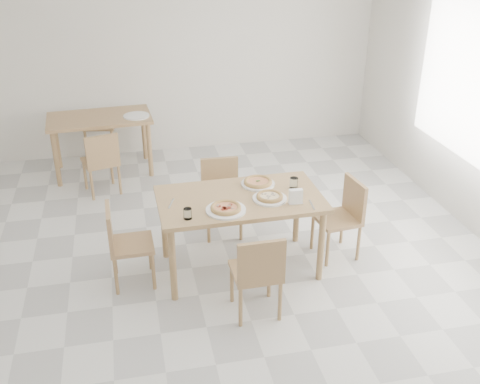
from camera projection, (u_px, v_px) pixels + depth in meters
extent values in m
plane|color=silver|center=(199.00, 295.00, 4.97)|extent=(7.00, 7.00, 0.00)
plane|color=silver|center=(156.00, 51.00, 7.41)|extent=(6.00, 0.00, 6.00)
cube|color=#A68655|center=(240.00, 199.00, 5.04)|extent=(1.49, 0.86, 0.04)
cylinder|color=#A68655|center=(173.00, 265.00, 4.77)|extent=(0.06, 0.06, 0.71)
cylinder|color=#A68655|center=(321.00, 246.00, 5.04)|extent=(0.06, 0.06, 0.71)
cylinder|color=#A68655|center=(164.00, 225.00, 5.37)|extent=(0.06, 0.06, 0.71)
cylinder|color=#A68655|center=(297.00, 210.00, 5.64)|extent=(0.06, 0.06, 0.71)
cube|color=#9F764F|center=(256.00, 271.00, 4.61)|extent=(0.39, 0.39, 0.04)
cube|color=#9F764F|center=(262.00, 262.00, 4.36)|extent=(0.39, 0.04, 0.37)
cylinder|color=#9F764F|center=(269.00, 278.00, 4.88)|extent=(0.03, 0.03, 0.38)
cylinder|color=#9F764F|center=(232.00, 283.00, 4.81)|extent=(0.03, 0.03, 0.38)
cylinder|color=#9F764F|center=(280.00, 301.00, 4.59)|extent=(0.03, 0.03, 0.38)
cylinder|color=#9F764F|center=(241.00, 307.00, 4.52)|extent=(0.03, 0.03, 0.38)
cube|color=#9F764F|center=(222.00, 199.00, 5.77)|extent=(0.40, 0.40, 0.04)
cube|color=#9F764F|center=(220.00, 174.00, 5.83)|extent=(0.39, 0.05, 0.37)
cylinder|color=#9F764F|center=(209.00, 226.00, 5.69)|extent=(0.03, 0.03, 0.38)
cylinder|color=#9F764F|center=(241.00, 223.00, 5.74)|extent=(0.03, 0.03, 0.38)
cylinder|color=#9F764F|center=(205.00, 211.00, 5.98)|extent=(0.03, 0.03, 0.38)
cylinder|color=#9F764F|center=(236.00, 208.00, 6.03)|extent=(0.03, 0.03, 0.38)
cube|color=#9F764F|center=(132.00, 245.00, 4.99)|extent=(0.39, 0.39, 0.04)
cube|color=#9F764F|center=(110.00, 227.00, 4.87)|extent=(0.04, 0.38, 0.36)
cylinder|color=#9F764F|center=(153.00, 271.00, 4.97)|extent=(0.03, 0.03, 0.37)
cylinder|color=#9F764F|center=(150.00, 252.00, 5.26)|extent=(0.03, 0.03, 0.37)
cylinder|color=#9F764F|center=(116.00, 276.00, 4.91)|extent=(0.03, 0.03, 0.37)
cylinder|color=#9F764F|center=(115.00, 257.00, 5.19)|extent=(0.03, 0.03, 0.37)
cube|color=#9F764F|center=(337.00, 219.00, 5.40)|extent=(0.43, 0.43, 0.04)
cube|color=#9F764F|center=(355.00, 198.00, 5.36)|extent=(0.08, 0.39, 0.37)
cylinder|color=#9F764F|center=(312.00, 232.00, 5.58)|extent=(0.03, 0.03, 0.38)
cylinder|color=#9F764F|center=(328.00, 249.00, 5.30)|extent=(0.03, 0.03, 0.38)
cylinder|color=#9F764F|center=(342.00, 227.00, 5.68)|extent=(0.03, 0.03, 0.38)
cylinder|color=#9F764F|center=(358.00, 243.00, 5.40)|extent=(0.03, 0.03, 0.38)
cylinder|color=white|center=(258.00, 184.00, 5.26)|extent=(0.32, 0.32, 0.02)
cylinder|color=white|center=(270.00, 199.00, 4.99)|extent=(0.31, 0.31, 0.02)
cylinder|color=white|center=(226.00, 210.00, 4.80)|extent=(0.35, 0.35, 0.02)
cylinder|color=tan|center=(258.00, 182.00, 5.25)|extent=(0.33, 0.33, 0.01)
torus|color=tan|center=(258.00, 181.00, 5.25)|extent=(0.34, 0.34, 0.03)
cylinder|color=#C24D22|center=(258.00, 182.00, 5.25)|extent=(0.26, 0.26, 0.01)
ellipsoid|color=#144C11|center=(258.00, 181.00, 5.25)|extent=(0.05, 0.03, 0.01)
cylinder|color=tan|center=(270.00, 197.00, 4.98)|extent=(0.28, 0.28, 0.01)
torus|color=tan|center=(270.00, 196.00, 4.98)|extent=(0.28, 0.28, 0.03)
cylinder|color=#EDE5C3|center=(270.00, 196.00, 4.98)|extent=(0.21, 0.21, 0.01)
cylinder|color=tan|center=(226.00, 208.00, 4.79)|extent=(0.34, 0.34, 0.01)
torus|color=tan|center=(226.00, 207.00, 4.78)|extent=(0.34, 0.34, 0.03)
cylinder|color=#C24D22|center=(226.00, 208.00, 4.79)|extent=(0.26, 0.26, 0.01)
cylinder|color=white|center=(188.00, 214.00, 4.66)|extent=(0.07, 0.07, 0.09)
cylinder|color=white|center=(294.00, 183.00, 5.18)|extent=(0.08, 0.08, 0.10)
cube|color=silver|center=(295.00, 203.00, 4.91)|extent=(0.13, 0.07, 0.01)
cube|color=white|center=(296.00, 196.00, 4.87)|extent=(0.12, 0.05, 0.13)
cube|color=silver|center=(171.00, 204.00, 4.91)|extent=(0.08, 0.18, 0.01)
cube|color=silver|center=(312.00, 205.00, 4.89)|extent=(0.03, 0.18, 0.01)
cube|color=#9F764F|center=(99.00, 118.00, 7.03)|extent=(1.31, 0.80, 0.04)
cylinder|color=#9F764F|center=(56.00, 159.00, 6.80)|extent=(0.06, 0.06, 0.71)
cylinder|color=#9F764F|center=(150.00, 150.00, 7.08)|extent=(0.06, 0.06, 0.71)
cylinder|color=#9F764F|center=(57.00, 142.00, 7.31)|extent=(0.06, 0.06, 0.71)
cylinder|color=#9F764F|center=(144.00, 134.00, 7.58)|extent=(0.06, 0.06, 0.71)
cube|color=#9F764F|center=(100.00, 162.00, 6.64)|extent=(0.47, 0.47, 0.04)
cube|color=#9F764F|center=(102.00, 151.00, 6.42)|extent=(0.38, 0.14, 0.37)
cylinder|color=#9F764F|center=(112.00, 170.00, 6.94)|extent=(0.03, 0.03, 0.38)
cylinder|color=#9F764F|center=(85.00, 175.00, 6.80)|extent=(0.03, 0.03, 0.38)
cylinder|color=#9F764F|center=(120.00, 180.00, 6.67)|extent=(0.03, 0.03, 0.38)
cylinder|color=#9F764F|center=(92.00, 185.00, 6.54)|extent=(0.03, 0.03, 0.38)
cube|color=#9F764F|center=(100.00, 125.00, 7.70)|extent=(0.49, 0.49, 0.04)
cube|color=#9F764F|center=(102.00, 105.00, 7.77)|extent=(0.42, 0.12, 0.40)
cylinder|color=#9F764F|center=(86.00, 145.00, 7.63)|extent=(0.04, 0.04, 0.41)
cylinder|color=#9F764F|center=(113.00, 145.00, 7.64)|extent=(0.04, 0.04, 0.41)
cylinder|color=#9F764F|center=(92.00, 135.00, 7.96)|extent=(0.04, 0.04, 0.41)
cylinder|color=#9F764F|center=(118.00, 135.00, 7.96)|extent=(0.04, 0.04, 0.41)
cylinder|color=white|center=(136.00, 116.00, 7.02)|extent=(0.32, 0.32, 0.02)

